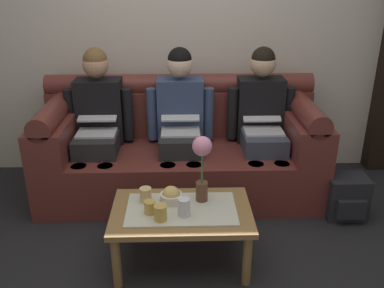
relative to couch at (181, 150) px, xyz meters
The scene contains 14 objects.
ground_plane 1.23m from the couch, 90.00° to the right, with size 14.00×14.00×0.00m, color black.
back_wall_patterned 1.20m from the couch, 90.00° to the left, with size 6.00×0.12×2.90m, color beige.
couch is the anchor object (origin of this frame).
person_left 0.73m from the couch, behind, with size 0.56×0.67×1.22m.
person_middle 0.29m from the couch, 90.00° to the right, with size 0.56×0.67×1.22m.
person_right 0.73m from the couch, ahead, with size 0.56×0.67×1.22m.
coffee_table 0.98m from the couch, 90.00° to the right, with size 0.89×0.56×0.40m.
flower_vase 0.95m from the couch, 81.43° to the right, with size 0.13×0.13×0.45m.
snack_bowl 0.90m from the couch, 94.13° to the right, with size 0.14×0.14×0.12m.
cup_near_left 1.06m from the couch, 89.15° to the right, with size 0.08×0.08×0.11m, color silver.
cup_near_right 1.12m from the couch, 96.49° to the right, with size 0.08×0.08×0.10m, color gold.
cup_far_center 0.92m from the couch, 104.55° to the right, with size 0.08×0.08×0.09m, color #DBB77A.
cup_far_left 1.05m from the couch, 100.64° to the right, with size 0.07×0.07×0.08m, color gold.
backpack_right 1.37m from the couch, 20.53° to the right, with size 0.31×0.28×0.34m.
Camera 1 is at (-0.00, -2.10, 1.81)m, focal length 39.34 mm.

